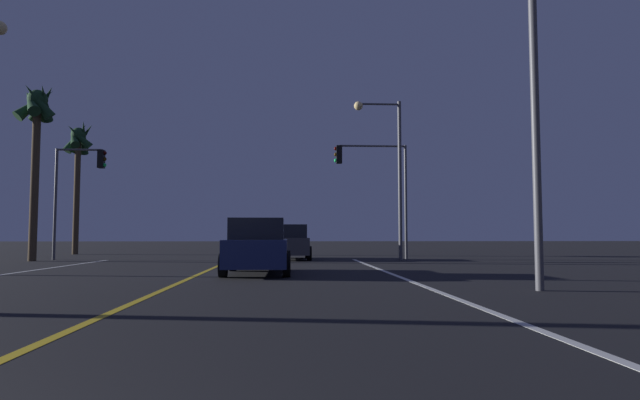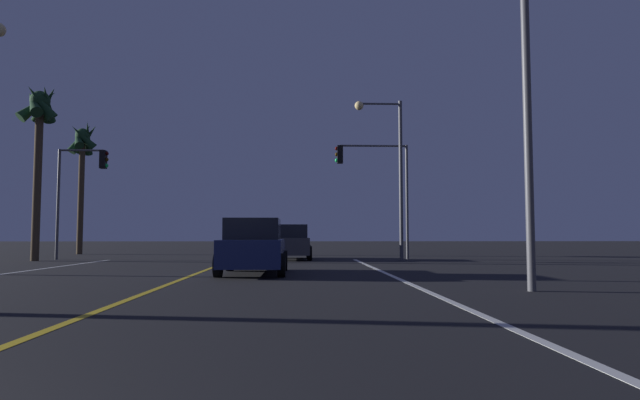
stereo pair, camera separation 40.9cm
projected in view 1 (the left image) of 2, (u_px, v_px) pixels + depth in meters
lane_edge_right at (444, 294)px, 10.95m from camera, size 0.16×30.54×0.01m
lane_center_divider at (150, 295)px, 10.62m from camera, size 0.16×30.54×0.01m
car_lead_same_lane at (258, 247)px, 16.52m from camera, size 2.02×4.30×1.70m
car_ahead_far at (290, 243)px, 26.35m from camera, size 2.02×4.30×1.70m
traffic_light_near_right at (372, 174)px, 27.00m from camera, size 3.71×0.36×5.75m
traffic_light_near_left at (80, 178)px, 26.16m from camera, size 2.46×0.36×5.42m
street_lamp_right_near at (517, 47)px, 11.86m from camera, size 1.81×0.44×8.57m
street_lamp_right_far at (389, 158)px, 26.23m from camera, size 2.34×0.44×7.79m
palm_tree_left_mid at (37, 118)px, 24.98m from camera, size 2.06×2.09×8.32m
palm_tree_left_far at (79, 148)px, 33.60m from camera, size 2.18×2.02×8.42m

